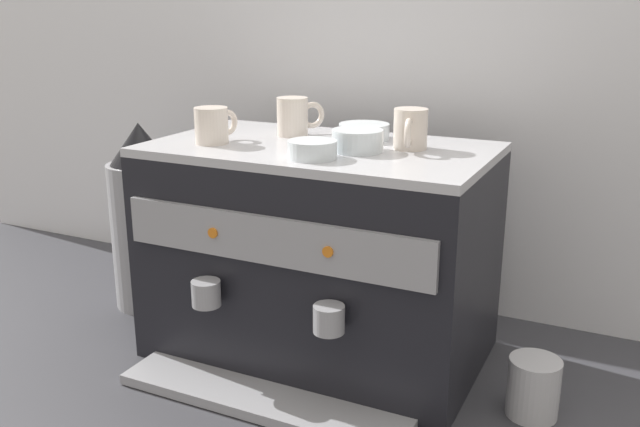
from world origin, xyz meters
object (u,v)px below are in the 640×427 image
(coffee_grinder, at_px, (145,220))
(ceramic_cup_0, at_px, (294,117))
(espresso_machine, at_px, (319,253))
(ceramic_cup_1, at_px, (410,129))
(ceramic_bowl_1, at_px, (364,132))
(ceramic_bowl_2, at_px, (312,150))
(ceramic_bowl_0, at_px, (357,141))
(ceramic_cup_2, at_px, (213,125))
(milk_pitcher, at_px, (533,387))

(coffee_grinder, bearing_deg, ceramic_cup_0, 5.50)
(espresso_machine, relative_size, ceramic_cup_1, 6.38)
(espresso_machine, xyz_separation_m, coffee_grinder, (-0.49, 0.04, -0.01))
(espresso_machine, height_order, ceramic_cup_1, ceramic_cup_1)
(ceramic_bowl_1, bearing_deg, espresso_machine, -117.14)
(ceramic_bowl_1, distance_m, ceramic_bowl_2, 0.22)
(ceramic_bowl_1, bearing_deg, ceramic_cup_1, -26.78)
(ceramic_cup_1, bearing_deg, ceramic_bowl_2, -130.03)
(ceramic_bowl_1, distance_m, coffee_grinder, 0.60)
(ceramic_cup_1, xyz_separation_m, ceramic_bowl_2, (-0.13, -0.16, -0.02))
(ceramic_cup_1, relative_size, ceramic_bowl_0, 1.08)
(coffee_grinder, bearing_deg, ceramic_bowl_1, 6.78)
(ceramic_bowl_1, bearing_deg, coffee_grinder, -173.22)
(ceramic_cup_2, bearing_deg, milk_pitcher, 1.39)
(ceramic_bowl_0, distance_m, milk_pitcher, 0.56)
(ceramic_cup_1, height_order, ceramic_bowl_1, ceramic_cup_1)
(espresso_machine, height_order, ceramic_bowl_1, ceramic_bowl_1)
(ceramic_cup_1, relative_size, ceramic_bowl_2, 1.17)
(ceramic_cup_2, relative_size, ceramic_bowl_2, 1.17)
(ceramic_bowl_1, distance_m, milk_pitcher, 0.60)
(coffee_grinder, bearing_deg, ceramic_cup_2, -20.92)
(ceramic_bowl_0, bearing_deg, milk_pitcher, -5.37)
(ceramic_cup_0, height_order, ceramic_cup_1, ceramic_cup_0)
(espresso_machine, height_order, ceramic_cup_0, ceramic_cup_0)
(ceramic_cup_1, bearing_deg, ceramic_cup_0, 172.78)
(ceramic_cup_2, distance_m, ceramic_bowl_2, 0.25)
(ceramic_bowl_0, xyz_separation_m, ceramic_bowl_1, (-0.04, 0.12, -0.00))
(coffee_grinder, bearing_deg, milk_pitcher, -5.65)
(ceramic_cup_0, xyz_separation_m, milk_pitcher, (0.56, -0.13, -0.44))
(milk_pitcher, bearing_deg, ceramic_cup_2, -178.61)
(ceramic_bowl_2, xyz_separation_m, coffee_grinder, (-0.54, 0.15, -0.25))
(ceramic_bowl_0, bearing_deg, ceramic_bowl_1, 106.89)
(ceramic_bowl_1, bearing_deg, ceramic_cup_2, -145.78)
(ceramic_bowl_0, xyz_separation_m, coffee_grinder, (-0.58, 0.06, -0.25))
(espresso_machine, height_order, ceramic_bowl_0, ceramic_bowl_0)
(espresso_machine, height_order, ceramic_cup_2, ceramic_cup_2)
(ceramic_cup_0, distance_m, ceramic_bowl_0, 0.21)
(ceramic_cup_0, bearing_deg, ceramic_bowl_0, -27.46)
(ceramic_cup_1, distance_m, coffee_grinder, 0.72)
(espresso_machine, distance_m, ceramic_bowl_0, 0.27)
(ceramic_bowl_1, bearing_deg, ceramic_cup_0, -169.91)
(ceramic_bowl_2, height_order, coffee_grinder, ceramic_bowl_2)
(ceramic_cup_2, distance_m, milk_pitcher, 0.79)
(ceramic_cup_1, distance_m, ceramic_bowl_2, 0.21)
(espresso_machine, bearing_deg, ceramic_cup_2, -160.93)
(ceramic_cup_2, height_order, coffee_grinder, ceramic_cup_2)
(ceramic_cup_2, bearing_deg, espresso_machine, 19.07)
(ceramic_cup_0, xyz_separation_m, ceramic_bowl_0, (0.19, -0.10, -0.02))
(ceramic_bowl_1, bearing_deg, ceramic_bowl_0, -73.11)
(ceramic_cup_2, bearing_deg, ceramic_bowl_0, 9.75)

